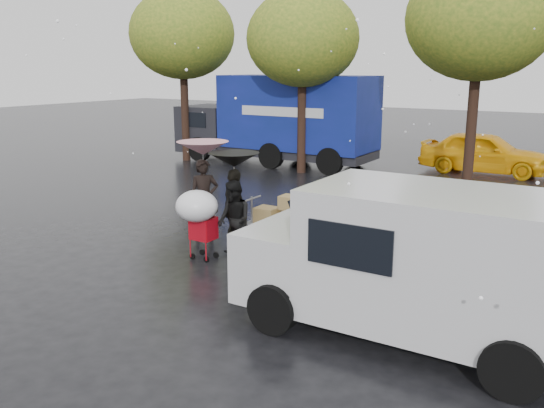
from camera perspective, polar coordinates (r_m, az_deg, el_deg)
The scene contains 14 objects.
ground at distance 11.44m, azimuth -6.02°, elevation -6.20°, with size 90.00×90.00×0.00m, color black.
person_pink at distance 13.19m, azimuth -6.73°, elevation 0.52°, with size 0.66×0.43×1.80m, color black.
person_middle at distance 11.67m, azimuth -3.79°, elevation -1.61°, with size 0.78×0.61×1.61m, color black.
person_black at distance 12.22m, azimuth -3.72°, elevation -0.56°, with size 1.03×0.43×1.76m, color black.
umbrella_pink at distance 12.98m, azimuth -6.87°, elevation 5.50°, with size 1.17×1.17×2.21m.
umbrella_black at distance 12.01m, azimuth -3.80°, elevation 4.38°, with size 1.07×1.07×2.10m.
vendor_cart at distance 12.07m, azimuth 1.25°, elevation -1.46°, with size 1.52×0.80×1.27m.
shopping_cart at distance 11.51m, azimuth -7.35°, elevation -0.58°, with size 0.84×0.84×1.46m.
white_van at distance 8.41m, azimuth 14.26°, elevation -5.52°, with size 4.91×2.18×2.20m.
blue_truck at distance 23.13m, azimuth 0.73°, elevation 8.32°, with size 8.30×2.60×3.50m.
box_ground_near at distance 9.89m, azimuth 5.58°, elevation -7.98°, with size 0.51×0.41×0.46m, color olive.
box_ground_far at distance 11.27m, azimuth 7.93°, elevation -5.62°, with size 0.45×0.35×0.35m, color olive.
yellow_taxi at distance 22.50m, azimuth 20.26°, elevation 4.81°, with size 1.82×4.51×1.54m, color #FFB50D.
tree_row at distance 19.84m, azimuth 11.13°, elevation 16.67°, with size 21.60×4.40×7.12m.
Camera 1 is at (6.65, -8.49, 3.84)m, focal length 38.00 mm.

